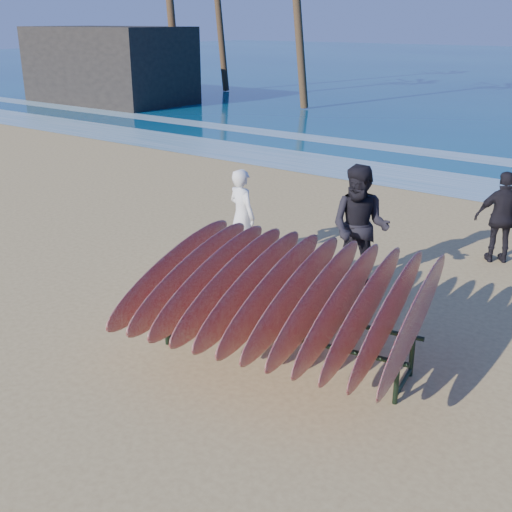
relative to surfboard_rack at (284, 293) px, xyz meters
The scene contains 7 objects.
ground 1.28m from the surfboard_rack, behind, with size 120.00×120.00×0.00m, color tan.
foam_near 9.93m from the surfboard_rack, 95.28° to the left, with size 160.00×160.00×0.00m, color white.
surfboard_rack is the anchor object (origin of this frame).
person_white 3.48m from the surfboard_rack, 136.66° to the left, with size 0.58×0.38×1.60m, color white.
person_dark_a 2.59m from the surfboard_rack, 98.82° to the left, with size 0.93×0.72×1.91m, color black.
person_dark_b 5.10m from the surfboard_rack, 78.88° to the left, with size 0.92×0.38×1.56m, color black.
building 27.11m from the surfboard_rack, 143.49° to the left, with size 8.07×4.48×3.58m, color #2D2823.
Camera 1 is at (4.83, -5.56, 3.90)m, focal length 45.00 mm.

